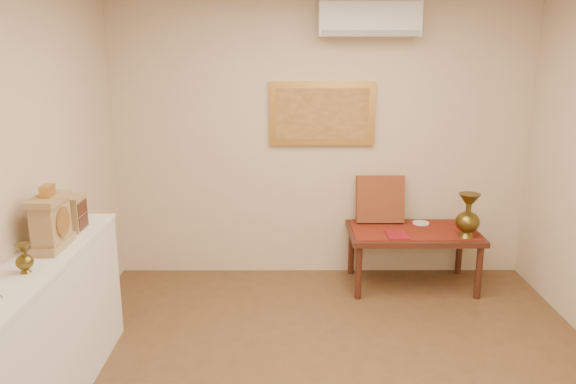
{
  "coord_description": "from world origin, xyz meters",
  "views": [
    {
      "loc": [
        -0.34,
        -3.09,
        2.22
      ],
      "look_at": [
        -0.32,
        1.15,
        1.11
      ],
      "focal_mm": 35.0,
      "sensor_mm": 36.0,
      "label": 1
    }
  ],
  "objects_px": {
    "low_table": "(413,237)",
    "display_ledge": "(43,338)",
    "mantel_clock": "(51,222)",
    "wooden_chest": "(72,213)",
    "brass_urn_tall": "(468,211)"
  },
  "relations": [
    {
      "from": "low_table",
      "to": "display_ledge",
      "type": "bearing_deg",
      "value": -144.9
    },
    {
      "from": "mantel_clock",
      "to": "low_table",
      "type": "distance_m",
      "value": 3.19
    },
    {
      "from": "mantel_clock",
      "to": "wooden_chest",
      "type": "relative_size",
      "value": 1.68
    },
    {
      "from": "brass_urn_tall",
      "to": "display_ledge",
      "type": "relative_size",
      "value": 0.24
    },
    {
      "from": "brass_urn_tall",
      "to": "mantel_clock",
      "type": "xyz_separation_m",
      "value": [
        -3.09,
        -1.43,
        0.35
      ]
    },
    {
      "from": "brass_urn_tall",
      "to": "display_ledge",
      "type": "distance_m",
      "value": 3.55
    },
    {
      "from": "brass_urn_tall",
      "to": "wooden_chest",
      "type": "relative_size",
      "value": 1.98
    },
    {
      "from": "brass_urn_tall",
      "to": "display_ledge",
      "type": "bearing_deg",
      "value": -151.52
    },
    {
      "from": "display_ledge",
      "to": "mantel_clock",
      "type": "xyz_separation_m",
      "value": [
        0.02,
        0.26,
        0.66
      ]
    },
    {
      "from": "display_ledge",
      "to": "low_table",
      "type": "height_order",
      "value": "display_ledge"
    },
    {
      "from": "brass_urn_tall",
      "to": "display_ledge",
      "type": "height_order",
      "value": "brass_urn_tall"
    },
    {
      "from": "mantel_clock",
      "to": "wooden_chest",
      "type": "distance_m",
      "value": 0.37
    },
    {
      "from": "low_table",
      "to": "wooden_chest",
      "type": "bearing_deg",
      "value": -154.73
    },
    {
      "from": "brass_urn_tall",
      "to": "wooden_chest",
      "type": "distance_m",
      "value": 3.29
    },
    {
      "from": "mantel_clock",
      "to": "low_table",
      "type": "relative_size",
      "value": 0.34
    }
  ]
}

